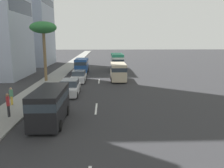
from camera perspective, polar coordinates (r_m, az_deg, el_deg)
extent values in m
plane|color=#2D2D30|center=(34.63, -3.22, 1.29)|extent=(198.00, 198.00, 0.00)
cube|color=gray|center=(35.45, -14.59, 1.30)|extent=(162.00, 3.04, 0.15)
cube|color=silver|center=(19.95, -3.99, -6.15)|extent=(3.20, 0.16, 0.01)
cube|color=silver|center=(32.48, -3.28, 0.64)|extent=(3.20, 0.16, 0.01)
cube|color=silver|center=(44.00, 1.28, 5.36)|extent=(6.43, 2.15, 2.48)
cube|color=#268C66|center=(43.87, 1.29, 7.28)|extent=(6.43, 2.15, 0.47)
cube|color=#28333D|center=(43.95, 1.28, 5.97)|extent=(6.44, 2.15, 0.83)
cylinder|color=black|center=(45.92, -0.14, 4.28)|extent=(0.84, 0.26, 0.84)
cylinder|color=black|center=(46.03, 2.41, 4.29)|extent=(0.84, 0.26, 0.84)
cylinder|color=black|center=(42.22, 0.04, 3.68)|extent=(0.84, 0.26, 0.84)
cylinder|color=black|center=(42.35, 2.80, 3.69)|extent=(0.84, 0.26, 0.84)
cube|color=black|center=(16.92, -15.27, -5.02)|extent=(5.23, 1.96, 2.27)
cube|color=#2D3842|center=(16.79, -15.36, -3.38)|extent=(5.24, 1.97, 0.54)
cylinder|color=black|center=(15.58, -12.99, -10.10)|extent=(0.72, 0.24, 0.72)
cylinder|color=black|center=(16.03, -19.66, -9.86)|extent=(0.72, 0.24, 0.72)
cylinder|color=black|center=(18.49, -11.19, -6.60)|extent=(0.72, 0.24, 0.72)
cylinder|color=black|center=(18.88, -16.83, -6.50)|extent=(0.72, 0.24, 0.72)
cube|color=beige|center=(32.91, 1.57, 3.17)|extent=(5.14, 2.08, 2.31)
cube|color=#2D3842|center=(32.85, 1.58, 4.05)|extent=(5.15, 2.08, 0.55)
cylinder|color=black|center=(34.54, -0.23, 1.89)|extent=(0.72, 0.24, 0.72)
cylinder|color=black|center=(34.66, 3.03, 1.91)|extent=(0.72, 0.24, 0.72)
cylinder|color=black|center=(31.50, -0.05, 0.99)|extent=(0.72, 0.24, 0.72)
cylinder|color=black|center=(31.63, 3.53, 1.01)|extent=(0.72, 0.24, 0.72)
cube|color=silver|center=(25.00, -10.53, -1.38)|extent=(4.49, 1.88, 0.81)
cube|color=#38424C|center=(25.07, -10.51, 0.39)|extent=(2.47, 1.73, 0.67)
cylinder|color=black|center=(23.60, -8.90, -2.73)|extent=(0.64, 0.22, 0.64)
cylinder|color=black|center=(23.87, -13.04, -2.73)|extent=(0.64, 0.22, 0.64)
cylinder|color=black|center=(26.29, -8.20, -1.27)|extent=(0.64, 0.22, 0.64)
cylinder|color=black|center=(26.53, -11.93, -1.29)|extent=(0.64, 0.22, 0.64)
cube|color=silver|center=(32.30, -8.30, 1.51)|extent=(4.37, 1.86, 0.79)
cube|color=#38424C|center=(32.41, -8.29, 2.83)|extent=(2.40, 1.71, 0.65)
cylinder|color=black|center=(30.94, -6.97, 0.64)|extent=(0.64, 0.22, 0.64)
cylinder|color=black|center=(31.13, -10.11, 0.61)|extent=(0.64, 0.22, 0.64)
cylinder|color=black|center=(33.60, -6.59, 1.48)|extent=(0.64, 0.22, 0.64)
cylinder|color=black|center=(33.77, -9.49, 1.46)|extent=(0.64, 0.22, 0.64)
cube|color=#1E478C|center=(40.88, -7.61, 4.67)|extent=(5.00, 2.07, 2.34)
cube|color=#2D3842|center=(40.82, -7.63, 5.39)|extent=(5.01, 2.08, 0.56)
cylinder|color=black|center=(39.44, -6.35, 2.99)|extent=(0.72, 0.24, 0.72)
cylinder|color=black|center=(39.64, -9.20, 2.95)|extent=(0.72, 0.24, 0.72)
cylinder|color=black|center=(42.41, -6.06, 3.56)|extent=(0.72, 0.24, 0.72)
cylinder|color=black|center=(42.59, -8.71, 3.53)|extent=(0.72, 0.24, 0.72)
cylinder|color=gold|center=(22.28, -23.92, -3.85)|extent=(0.14, 0.14, 0.76)
cylinder|color=gold|center=(22.42, -23.77, -3.74)|extent=(0.14, 0.14, 0.76)
cube|color=#4C8C66|center=(22.19, -23.98, -2.09)|extent=(0.33, 0.38, 0.60)
sphere|color=tan|center=(22.11, -24.06, -1.07)|extent=(0.21, 0.21, 0.21)
cylinder|color=#333338|center=(18.92, -24.57, -6.29)|extent=(0.14, 0.14, 0.88)
cylinder|color=#333338|center=(19.06, -24.39, -6.15)|extent=(0.14, 0.14, 0.88)
cube|color=red|center=(18.78, -24.67, -3.93)|extent=(0.39, 0.34, 0.70)
sphere|color=#9E7251|center=(18.67, -24.79, -2.54)|extent=(0.24, 0.24, 0.24)
cylinder|color=brown|center=(33.16, -16.49, 6.61)|extent=(0.40, 0.40, 6.81)
ellipsoid|color=#2D7238|center=(33.11, -16.87, 13.42)|extent=(3.59, 3.59, 1.62)
cube|color=#2D3847|center=(38.86, -21.82, 17.65)|extent=(9.81, 0.08, 2.26)
cube|color=#2D3847|center=(55.65, -15.46, 13.45)|extent=(11.12, 0.08, 1.58)
cube|color=#2D3847|center=(56.20, -15.77, 19.24)|extent=(11.12, 0.08, 1.58)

